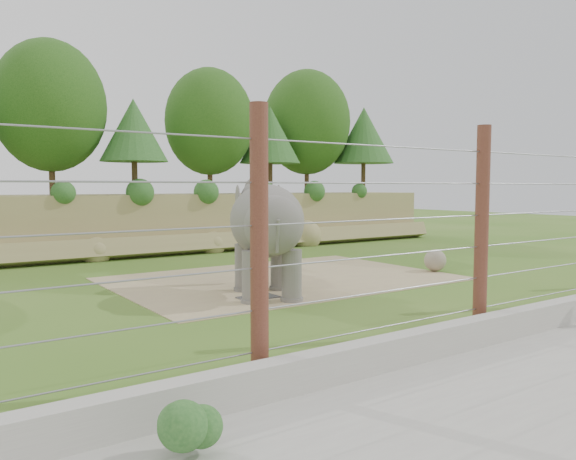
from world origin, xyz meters
TOP-DOWN VIEW (x-y plane):
  - ground at (0.00, 0.00)m, footprint 90.00×90.00m
  - back_embankment at (0.59, 12.68)m, footprint 30.00×5.52m
  - dirt_patch at (0.50, 3.00)m, footprint 10.00×7.00m
  - drain_grate at (-1.73, 0.84)m, footprint 1.00×0.60m
  - elephant at (-1.38, 0.97)m, footprint 2.96×4.08m
  - stone_ball at (5.50, 1.30)m, footprint 0.73×0.73m
  - retaining_wall at (0.00, -5.00)m, footprint 26.00×0.35m
  - barrier_fence at (0.00, -4.50)m, footprint 20.26×0.26m
  - walkway_shrub at (-6.66, -5.80)m, footprint 0.61×0.61m

SIDE VIEW (x-z plane):
  - ground at x=0.00m, z-range 0.00..0.00m
  - dirt_patch at x=0.50m, z-range 0.00..0.02m
  - drain_grate at x=-1.73m, z-range 0.02..0.05m
  - retaining_wall at x=0.00m, z-range 0.00..0.50m
  - walkway_shrub at x=-6.66m, z-range 0.01..0.62m
  - stone_ball at x=5.50m, z-range 0.02..0.75m
  - elephant at x=-1.38m, z-range 0.00..3.04m
  - barrier_fence at x=0.00m, z-range 0.00..4.00m
  - back_embankment at x=0.59m, z-range -0.42..8.35m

